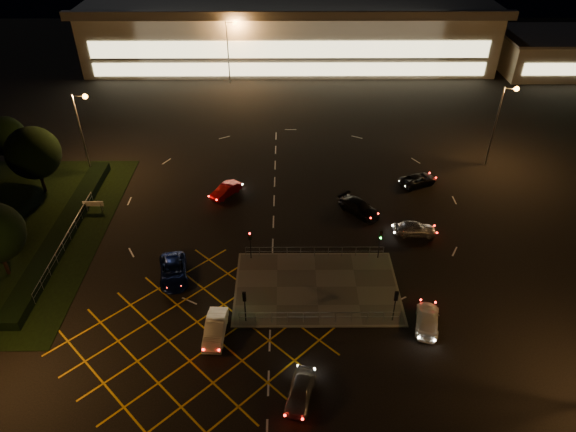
{
  "coord_description": "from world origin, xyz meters",
  "views": [
    {
      "loc": [
        -0.71,
        -35.38,
        31.26
      ],
      "look_at": [
        -0.49,
        6.2,
        2.0
      ],
      "focal_mm": 32.0,
      "sensor_mm": 36.0,
      "label": 1
    }
  ],
  "objects_px": {
    "car_right_silver": "(415,229)",
    "car_east_grey": "(418,180)",
    "car_near_silver": "(300,391)",
    "car_left_blue": "(173,271)",
    "car_queue_white": "(215,329)",
    "signal_se": "(396,300)",
    "signal_sw": "(245,301)",
    "car_far_dkgrey": "(359,207)",
    "signal_ne": "(380,239)",
    "car_approach_white": "(427,320)",
    "car_circ_red": "(226,190)",
    "signal_nw": "(250,239)"
  },
  "relations": [
    {
      "from": "car_right_silver",
      "to": "car_east_grey",
      "type": "xyz_separation_m",
      "value": [
        2.39,
        9.63,
        -0.1
      ]
    },
    {
      "from": "car_near_silver",
      "to": "car_left_blue",
      "type": "xyz_separation_m",
      "value": [
        -11.09,
        12.65,
        0.03
      ]
    },
    {
      "from": "car_queue_white",
      "to": "signal_se",
      "type": "bearing_deg",
      "value": 8.23
    },
    {
      "from": "signal_sw",
      "to": "car_far_dkgrey",
      "type": "height_order",
      "value": "signal_sw"
    },
    {
      "from": "signal_sw",
      "to": "signal_se",
      "type": "relative_size",
      "value": 1.0
    },
    {
      "from": "signal_se",
      "to": "signal_ne",
      "type": "relative_size",
      "value": 1.0
    },
    {
      "from": "car_approach_white",
      "to": "car_near_silver",
      "type": "bearing_deg",
      "value": 47.17
    },
    {
      "from": "car_left_blue",
      "to": "car_approach_white",
      "type": "xyz_separation_m",
      "value": [
        21.52,
        -5.91,
        -0.08
      ]
    },
    {
      "from": "signal_sw",
      "to": "car_far_dkgrey",
      "type": "distance_m",
      "value": 19.22
    },
    {
      "from": "signal_sw",
      "to": "car_east_grey",
      "type": "height_order",
      "value": "signal_sw"
    },
    {
      "from": "signal_se",
      "to": "car_circ_red",
      "type": "height_order",
      "value": "signal_se"
    },
    {
      "from": "signal_ne",
      "to": "car_far_dkgrey",
      "type": "distance_m",
      "value": 7.85
    },
    {
      "from": "car_east_grey",
      "to": "signal_nw",
      "type": "bearing_deg",
      "value": 101.87
    },
    {
      "from": "signal_se",
      "to": "car_right_silver",
      "type": "xyz_separation_m",
      "value": [
        4.19,
        11.75,
        -1.64
      ]
    },
    {
      "from": "car_near_silver",
      "to": "car_right_silver",
      "type": "relative_size",
      "value": 0.95
    },
    {
      "from": "signal_se",
      "to": "car_near_silver",
      "type": "distance_m",
      "value": 10.7
    },
    {
      "from": "car_far_dkgrey",
      "to": "car_circ_red",
      "type": "height_order",
      "value": "car_far_dkgrey"
    },
    {
      "from": "signal_ne",
      "to": "car_queue_white",
      "type": "height_order",
      "value": "signal_ne"
    },
    {
      "from": "car_far_dkgrey",
      "to": "car_right_silver",
      "type": "relative_size",
      "value": 1.15
    },
    {
      "from": "car_near_silver",
      "to": "car_circ_red",
      "type": "height_order",
      "value": "car_near_silver"
    },
    {
      "from": "signal_nw",
      "to": "car_circ_red",
      "type": "xyz_separation_m",
      "value": [
        -3.41,
        11.16,
        -1.71
      ]
    },
    {
      "from": "signal_se",
      "to": "signal_nw",
      "type": "bearing_deg",
      "value": -33.65
    },
    {
      "from": "car_left_blue",
      "to": "car_far_dkgrey",
      "type": "distance_m",
      "value": 20.61
    },
    {
      "from": "car_queue_white",
      "to": "car_left_blue",
      "type": "relative_size",
      "value": 0.84
    },
    {
      "from": "car_circ_red",
      "to": "signal_nw",
      "type": "bearing_deg",
      "value": -35.42
    },
    {
      "from": "car_queue_white",
      "to": "car_approach_white",
      "type": "bearing_deg",
      "value": 5.77
    },
    {
      "from": "signal_se",
      "to": "car_circ_red",
      "type": "distance_m",
      "value": 24.63
    },
    {
      "from": "car_circ_red",
      "to": "car_left_blue",
      "type": "bearing_deg",
      "value": -66.43
    },
    {
      "from": "car_queue_white",
      "to": "car_circ_red",
      "type": "bearing_deg",
      "value": 95.62
    },
    {
      "from": "car_near_silver",
      "to": "car_approach_white",
      "type": "height_order",
      "value": "car_near_silver"
    },
    {
      "from": "signal_sw",
      "to": "signal_ne",
      "type": "xyz_separation_m",
      "value": [
        12.0,
        7.99,
        0.0
      ]
    },
    {
      "from": "signal_ne",
      "to": "car_circ_red",
      "type": "bearing_deg",
      "value": 144.09
    },
    {
      "from": "signal_nw",
      "to": "car_near_silver",
      "type": "xyz_separation_m",
      "value": [
        4.26,
        -15.18,
        -1.68
      ]
    },
    {
      "from": "car_near_silver",
      "to": "car_far_dkgrey",
      "type": "xyz_separation_m",
      "value": [
        6.85,
        22.8,
        0.02
      ]
    },
    {
      "from": "car_queue_white",
      "to": "car_left_blue",
      "type": "height_order",
      "value": "car_left_blue"
    },
    {
      "from": "car_right_silver",
      "to": "car_east_grey",
      "type": "distance_m",
      "value": 9.93
    },
    {
      "from": "car_queue_white",
      "to": "car_east_grey",
      "type": "xyz_separation_m",
      "value": [
        20.88,
        22.8,
        -0.09
      ]
    },
    {
      "from": "car_queue_white",
      "to": "car_east_grey",
      "type": "relative_size",
      "value": 0.97
    },
    {
      "from": "signal_se",
      "to": "car_left_blue",
      "type": "xyz_separation_m",
      "value": [
        -18.83,
        5.45,
        -1.65
      ]
    },
    {
      "from": "car_near_silver",
      "to": "car_circ_red",
      "type": "xyz_separation_m",
      "value": [
        -7.67,
        26.34,
        -0.03
      ]
    },
    {
      "from": "signal_sw",
      "to": "signal_nw",
      "type": "xyz_separation_m",
      "value": [
        0.0,
        7.99,
        0.0
      ]
    },
    {
      "from": "car_approach_white",
      "to": "car_left_blue",
      "type": "bearing_deg",
      "value": -1.02
    },
    {
      "from": "signal_ne",
      "to": "car_east_grey",
      "type": "bearing_deg",
      "value": 63.82
    },
    {
      "from": "signal_sw",
      "to": "car_east_grey",
      "type": "xyz_separation_m",
      "value": [
        18.58,
        21.38,
        -1.75
      ]
    },
    {
      "from": "car_right_silver",
      "to": "car_approach_white",
      "type": "distance_m",
      "value": 12.3
    },
    {
      "from": "signal_ne",
      "to": "car_circ_red",
      "type": "relative_size",
      "value": 0.79
    },
    {
      "from": "signal_nw",
      "to": "car_approach_white",
      "type": "bearing_deg",
      "value": -29.9
    },
    {
      "from": "signal_nw",
      "to": "car_far_dkgrey",
      "type": "distance_m",
      "value": 13.57
    },
    {
      "from": "car_approach_white",
      "to": "signal_sw",
      "type": "bearing_deg",
      "value": 12.54
    },
    {
      "from": "signal_ne",
      "to": "car_near_silver",
      "type": "xyz_separation_m",
      "value": [
        -7.74,
        -15.18,
        -1.68
      ]
    }
  ]
}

